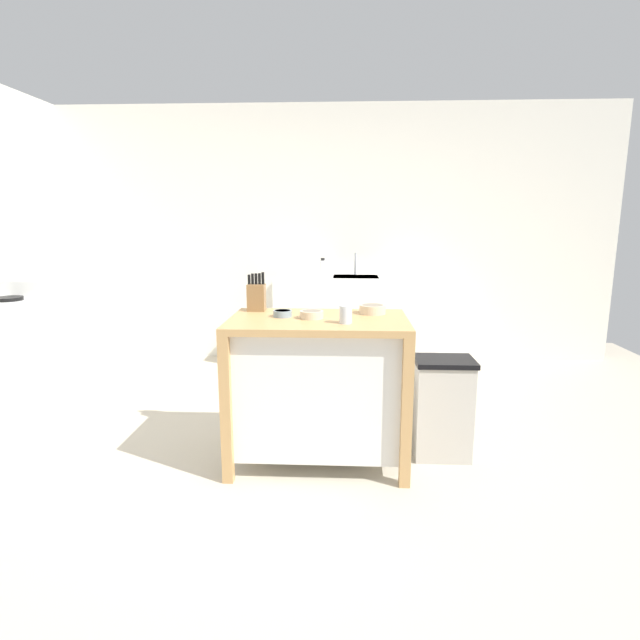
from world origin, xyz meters
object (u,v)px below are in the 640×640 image
at_px(drinking_cup, 346,315).
at_px(trash_bin, 442,407).
at_px(kitchen_island, 318,382).
at_px(bottle_dish_soap, 323,268).
at_px(bowl_ceramic_small, 283,313).
at_px(knife_block, 256,296).
at_px(bowl_stoneware_deep, 373,309).
at_px(bowl_ceramic_wide, 312,314).
at_px(sink_faucet, 356,264).

distance_m(drinking_cup, trash_bin, 0.90).
distance_m(kitchen_island, bottle_dish_soap, 2.11).
height_order(bowl_ceramic_small, trash_bin, bowl_ceramic_small).
distance_m(kitchen_island, bowl_ceramic_small, 0.47).
xyz_separation_m(knife_block, trash_bin, (1.17, -0.15, -0.67)).
bearing_deg(bowl_stoneware_deep, trash_bin, -10.66).
relative_size(bowl_stoneware_deep, drinking_cup, 1.62).
xyz_separation_m(bowl_ceramic_small, trash_bin, (0.98, 0.05, -0.59)).
relative_size(kitchen_island, knife_block, 4.27).
bearing_deg(trash_bin, bowl_ceramic_wide, -173.73).
distance_m(kitchen_island, bowl_stoneware_deep, 0.56).
height_order(knife_block, sink_faucet, knife_block).
bearing_deg(bowl_stoneware_deep, bottle_dish_soap, 101.70).
relative_size(bowl_stoneware_deep, sink_faucet, 0.74).
xyz_separation_m(knife_block, bowl_ceramic_wide, (0.37, -0.23, -0.07)).
relative_size(bowl_ceramic_wide, trash_bin, 0.22).
xyz_separation_m(drinking_cup, trash_bin, (0.61, 0.23, -0.62)).
bearing_deg(knife_block, sink_faucet, 71.28).
relative_size(bowl_ceramic_small, drinking_cup, 1.11).
distance_m(bowl_ceramic_wide, drinking_cup, 0.25).
distance_m(knife_block, bottle_dish_soap, 1.85).
height_order(trash_bin, bottle_dish_soap, bottle_dish_soap).
bearing_deg(kitchen_island, sink_faucet, 83.22).
bearing_deg(bowl_ceramic_wide, trash_bin, 6.27).
xyz_separation_m(knife_block, sink_faucet, (0.67, 1.97, 0.04)).
bearing_deg(sink_faucet, knife_block, -108.72).
bearing_deg(bowl_stoneware_deep, knife_block, 175.01).
distance_m(bowl_ceramic_wide, bowl_ceramic_small, 0.18).
xyz_separation_m(kitchen_island, drinking_cup, (0.16, -0.14, 0.44)).
height_order(kitchen_island, bowl_stoneware_deep, bowl_stoneware_deep).
bearing_deg(knife_block, kitchen_island, -29.84).
relative_size(bowl_stoneware_deep, bowl_ceramic_wide, 1.18).
relative_size(knife_block, bowl_stoneware_deep, 1.51).
bearing_deg(knife_block, trash_bin, -7.13).
distance_m(bowl_stoneware_deep, sink_faucet, 2.04).
bearing_deg(bowl_ceramic_wide, bowl_ceramic_small, 167.38).
xyz_separation_m(knife_block, bowl_ceramic_small, (0.19, -0.20, -0.07)).
distance_m(kitchen_island, trash_bin, 0.79).
relative_size(drinking_cup, bottle_dish_soap, 0.56).
height_order(bowl_ceramic_small, bottle_dish_soap, bottle_dish_soap).
bearing_deg(knife_block, bottle_dish_soap, 79.35).
distance_m(bowl_ceramic_small, drinking_cup, 0.42).
height_order(drinking_cup, trash_bin, drinking_cup).
height_order(kitchen_island, bowl_ceramic_wide, bowl_ceramic_wide).
xyz_separation_m(bowl_ceramic_wide, trash_bin, (0.80, 0.09, -0.60)).
height_order(bowl_stoneware_deep, bowl_ceramic_small, bowl_stoneware_deep).
distance_m(knife_block, trash_bin, 1.36).
height_order(knife_block, bowl_ceramic_wide, knife_block).
distance_m(knife_block, bowl_ceramic_wide, 0.44).
relative_size(kitchen_island, trash_bin, 1.67).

